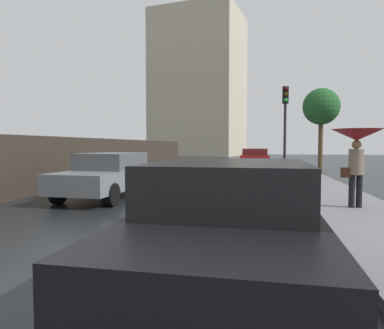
% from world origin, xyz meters
% --- Properties ---
extents(car_grey_mid_road, '(2.05, 4.59, 1.37)m').
position_xyz_m(car_grey_mid_road, '(-1.63, 7.76, 0.72)').
color(car_grey_mid_road, slate).
rests_on(car_grey_mid_road, ground).
extents(car_red_far_ahead, '(1.89, 4.22, 1.38)m').
position_xyz_m(car_red_far_ahead, '(2.85, 21.16, 0.74)').
color(car_red_far_ahead, maroon).
rests_on(car_red_far_ahead, ground).
extents(car_black_behind_camera, '(1.87, 4.24, 1.46)m').
position_xyz_m(car_black_behind_camera, '(2.53, 1.01, 0.76)').
color(car_black_behind_camera, black).
rests_on(car_black_behind_camera, ground).
extents(pedestrian_with_umbrella_near, '(1.14, 1.14, 1.86)m').
position_xyz_m(pedestrian_with_umbrella_near, '(5.15, 6.27, 1.67)').
color(pedestrian_with_umbrella_near, black).
rests_on(pedestrian_with_umbrella_near, sidewalk_strip).
extents(traffic_light, '(0.26, 0.39, 4.11)m').
position_xyz_m(traffic_light, '(4.15, 13.97, 3.00)').
color(traffic_light, black).
rests_on(traffic_light, sidewalk_strip).
extents(street_tree_near, '(2.17, 2.17, 5.00)m').
position_xyz_m(street_tree_near, '(6.71, 19.72, 3.86)').
color(street_tree_near, '#4C3823').
rests_on(street_tree_near, ground).
extents(distant_tower, '(14.39, 13.49, 27.18)m').
position_xyz_m(distant_tower, '(-5.58, 52.14, 11.00)').
color(distant_tower, '#B2A88E').
rests_on(distant_tower, ground).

